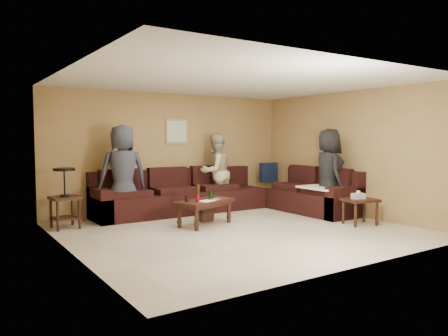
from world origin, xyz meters
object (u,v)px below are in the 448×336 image
Objects in this scene: coffee_table at (205,204)px; waste_bin at (205,214)px; person_right at (329,172)px; sectional_sofa at (229,197)px; person_left at (123,173)px; person_middle at (216,172)px; side_table_right at (360,202)px; end_table_left at (65,197)px.

coffee_table is 0.46m from waste_bin.
waste_bin is at bearing 92.51° from person_right.
person_left is at bearing 170.00° from sectional_sofa.
person_left is 1.09× the size of person_middle.
side_table_right is at bearing -61.07° from sectional_sofa.
person_middle is at bearing 3.98° from end_table_left.
waste_bin is (-0.88, -0.50, -0.20)m from sectional_sofa.
sectional_sofa reaches higher than coffee_table.
sectional_sofa is 3.83× the size of coffee_table.
waste_bin is 2.63m from person_right.
coffee_table is at bearing 137.91° from person_left.
coffee_table is at bearing 40.88° from person_middle.
waste_bin is at bearing 140.06° from side_table_right.
coffee_table is 2.79m from side_table_right.
person_middle is (3.21, 0.22, 0.28)m from end_table_left.
person_right is at bearing -42.24° from sectional_sofa.
sectional_sofa is 2.56× the size of person_left.
sectional_sofa is 2.80× the size of person_middle.
coffee_table is 0.73× the size of person_middle.
person_left reaches higher than side_table_right.
end_table_left is at bearing 161.62° from waste_bin.
person_left reaches higher than waste_bin.
end_table_left reaches higher than side_table_right.
coffee_table is 1.16× the size of end_table_left.
person_left is at bearing 5.40° from end_table_left.
person_left is at bearing 86.77° from person_right.
person_middle is (0.87, 1.00, 0.70)m from waste_bin.
person_middle is 2.39m from person_right.
end_table_left is (-3.23, 0.28, 0.22)m from sectional_sofa.
waste_bin is 0.15× the size of person_right.
waste_bin is 0.16× the size of person_middle.
side_table_right is 3.12m from person_middle.
person_left is 2.13m from person_middle.
coffee_table is at bearing 147.69° from side_table_right.
side_table_right is (4.51, -2.59, -0.14)m from end_table_left.
person_right is at bearing -19.72° from waste_bin.
person_right reaches higher than side_table_right.
sectional_sofa reaches higher than waste_bin.
sectional_sofa is 3.25m from end_table_left.
side_table_right is at bearing -39.94° from waste_bin.
person_right is (2.57, -0.53, 0.48)m from coffee_table.
coffee_table is 1.83× the size of side_table_right.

